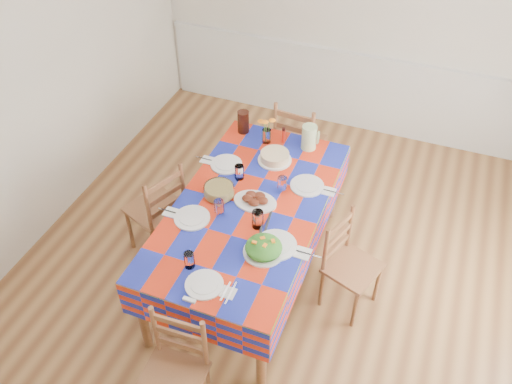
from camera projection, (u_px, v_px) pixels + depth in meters
room at (288, 158)px, 3.70m from camera, size 4.58×5.08×2.78m
wainscot at (357, 89)px, 6.00m from camera, size 4.41×0.06×0.92m
dining_table at (249, 214)px, 4.22m from camera, size 1.10×2.05×0.80m
setting_near_head at (200, 276)px, 3.61m from camera, size 0.42×0.28×0.12m
setting_left_near at (201, 214)px, 4.05m from camera, size 0.50×0.29×0.13m
setting_left_far at (230, 167)px, 4.46m from camera, size 0.49×0.29×0.13m
setting_right_near at (270, 236)px, 3.88m from camera, size 0.57×0.33×0.15m
setting_right_far at (299, 185)px, 4.29m from camera, size 0.51×0.30×0.13m
meat_platter at (255, 200)px, 4.17m from camera, size 0.34×0.25×0.07m
salad_platter at (264, 248)px, 3.77m from camera, size 0.29×0.29×0.12m
pasta_bowl at (219, 191)px, 4.22m from camera, size 0.24×0.24×0.09m
cake at (275, 157)px, 4.54m from camera, size 0.29×0.29×0.08m
serving_utensils at (264, 222)px, 4.02m from camera, size 0.14×0.31×0.01m
flower_vase at (266, 132)px, 4.69m from camera, size 0.15×0.13×0.25m
hot_sauce at (283, 135)px, 4.72m from camera, size 0.04×0.04×0.15m
green_pitcher at (309, 137)px, 4.63m from camera, size 0.13×0.13×0.22m
tea_pitcher at (243, 122)px, 4.81m from camera, size 0.10×0.10×0.21m
name_card at (189, 300)px, 3.48m from camera, size 0.09×0.03×0.02m
chair_near at (175, 373)px, 3.50m from camera, size 0.42×0.40×0.90m
chair_far at (298, 144)px, 5.26m from camera, size 0.46×0.44×0.97m
chair_left at (158, 210)px, 4.58m from camera, size 0.53×0.54×0.96m
chair_right at (348, 265)px, 4.19m from camera, size 0.47×0.49×0.87m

